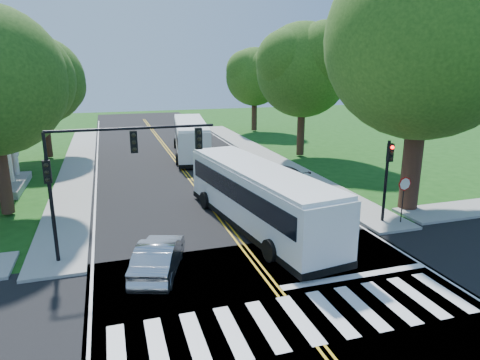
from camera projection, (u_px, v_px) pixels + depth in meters
name	position (u px, v px, depth m)	size (l,w,h in m)	color
ground	(294.00, 311.00, 14.97)	(140.00, 140.00, 0.00)	#164511
road	(193.00, 182.00, 31.55)	(14.00, 96.00, 0.01)	black
cross_road	(294.00, 311.00, 14.97)	(60.00, 12.00, 0.01)	black
center_line	(183.00, 169.00, 35.23)	(0.36, 70.00, 0.01)	gold
edge_line_w	(96.00, 176.00, 33.26)	(0.12, 70.00, 0.01)	silver
edge_line_e	(260.00, 164.00, 37.19)	(0.12, 70.00, 0.01)	silver
crosswalk	(300.00, 319.00, 14.50)	(12.60, 3.00, 0.01)	silver
stop_bar	(356.00, 276.00, 17.45)	(6.60, 0.40, 0.01)	silver
sidewalk_nw	(78.00, 168.00, 35.58)	(2.60, 40.00, 0.15)	gray
sidewalk_ne	(264.00, 155.00, 40.37)	(2.60, 40.00, 0.15)	gray
tree_ne_big	(425.00, 40.00, 23.01)	(10.80, 10.80, 14.91)	#341C14
tree_west_far	(40.00, 81.00, 37.60)	(7.60, 7.60, 10.67)	#341C14
tree_east_mid	(303.00, 70.00, 38.35)	(8.40, 8.40, 11.93)	#341C14
tree_east_far	(255.00, 77.00, 53.63)	(7.20, 7.20, 10.34)	#341C14
signal_nw	(107.00, 162.00, 18.05)	(7.15, 0.46, 5.66)	black
signal_ne	(387.00, 171.00, 22.50)	(0.30, 0.46, 4.40)	black
stop_sign	(404.00, 189.00, 22.55)	(0.76, 0.08, 2.53)	black
bus_lead	(258.00, 196.00, 22.24)	(4.46, 12.90, 3.27)	white
bus_follow	(191.00, 137.00, 40.36)	(4.41, 12.83, 3.26)	white
hatchback	(159.00, 257.00, 17.53)	(1.54, 4.43, 1.46)	#A2A4A9
suv	(271.00, 178.00, 29.97)	(2.26, 4.90, 1.36)	silver
dark_sedan	(280.00, 175.00, 30.62)	(1.93, 4.75, 1.38)	black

